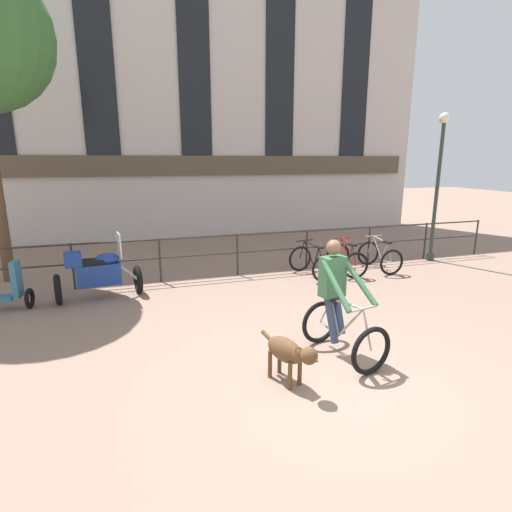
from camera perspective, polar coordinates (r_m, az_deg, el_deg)
name	(u,v)px	position (r m, az deg, el deg)	size (l,w,h in m)	color
ground_plane	(342,382)	(5.55, 12.13, -17.22)	(60.00, 60.00, 0.00)	#8E7060
canal_railing	(237,247)	(9.85, -2.69, 1.24)	(15.05, 0.05, 1.05)	#2D2B28
building_facade	(193,89)	(15.48, -8.92, 22.49)	(18.00, 0.72, 10.53)	beige
cyclist_with_bike	(339,305)	(5.96, 11.75, -6.85)	(0.89, 1.28, 1.70)	black
dog	(289,352)	(5.22, 4.77, -13.52)	(0.50, 1.00, 0.64)	brown
parked_motorcycle	(98,273)	(8.80, -21.68, -2.22)	(1.75, 0.86, 1.35)	black
parked_bicycle_near_lamp	(312,262)	(9.91, 7.94, -0.88)	(0.81, 1.19, 0.86)	black
parked_bicycle_mid_left	(346,259)	(10.36, 12.80, -0.46)	(0.76, 1.17, 0.86)	black
parked_bicycle_mid_right	(380,257)	(10.88, 17.24, -0.07)	(0.67, 1.12, 0.86)	black
street_lamp	(438,180)	(12.22, 24.56, 9.86)	(0.28, 0.28, 4.03)	#2D382D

